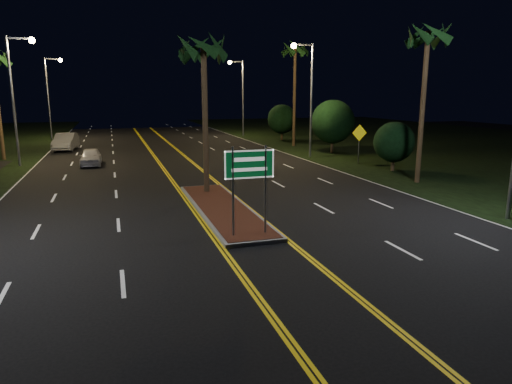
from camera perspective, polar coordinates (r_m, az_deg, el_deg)
name	(u,v)px	position (r m, az deg, el deg)	size (l,w,h in m)	color
ground	(276,265)	(14.09, 2.52, -9.11)	(120.00, 120.00, 0.00)	black
grass_right	(470,145)	(51.11, 25.20, 5.29)	(40.00, 110.00, 0.01)	black
median_island	(223,209)	(20.47, -4.21, -2.08)	(2.25, 10.25, 0.17)	gray
highway_sign	(249,173)	(16.01, -0.83, 2.43)	(1.80, 0.08, 3.20)	gray
streetlight_left_mid	(17,86)	(36.83, -27.67, 11.67)	(1.91, 0.44, 9.00)	gray
streetlight_left_far	(51,89)	(56.65, -24.25, 11.68)	(1.91, 0.44, 9.00)	gray
streetlight_right_mid	(307,87)	(37.52, 6.43, 12.93)	(1.91, 0.44, 9.00)	gray
streetlight_right_far	(240,89)	(56.40, -2.02, 12.72)	(1.91, 0.44, 9.00)	gray
palm_median	(203,48)	(23.37, -6.59, 17.41)	(2.40, 2.40, 8.30)	#382819
palm_right_near	(428,36)	(28.25, 20.70, 17.73)	(2.40, 2.40, 9.30)	#382819
palm_right_far	(295,51)	(45.91, 4.92, 17.17)	(2.40, 2.40, 10.30)	#382819
shrub_near	(394,142)	(32.06, 16.88, 5.99)	(2.70, 2.70, 3.30)	#382819
shrub_mid	(333,122)	(40.85, 9.58, 8.66)	(3.78, 3.78, 4.62)	#382819
shrub_far	(282,119)	(51.76, 3.26, 9.08)	(3.24, 3.24, 3.96)	#382819
car_near	(91,155)	(35.40, -19.97, 4.32)	(1.85, 4.32, 1.44)	silver
car_far	(66,140)	(45.89, -22.69, 5.99)	(2.34, 5.46, 1.82)	#A3A6AD
warning_sign	(359,138)	(34.90, 12.78, 6.62)	(1.21, 0.09, 2.89)	gray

